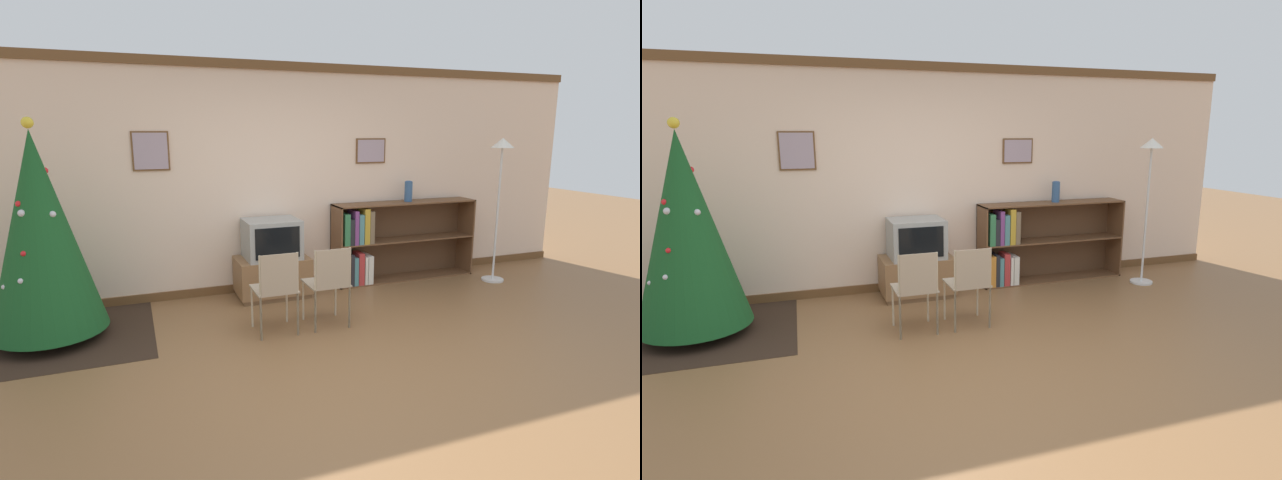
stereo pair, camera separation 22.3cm
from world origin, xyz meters
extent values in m
plane|color=brown|center=(0.00, 0.00, 0.00)|extent=(24.00, 24.00, 0.00)
cube|color=beige|center=(0.00, 2.42, 1.35)|extent=(8.69, 0.08, 2.70)
cube|color=brown|center=(0.00, 2.36, 2.65)|extent=(8.69, 0.03, 0.10)
cube|color=brown|center=(0.00, 2.36, 0.05)|extent=(8.69, 0.03, 0.10)
cube|color=brown|center=(-1.32, 2.37, 1.71)|extent=(0.39, 0.02, 0.42)
cube|color=#A893A3|center=(-1.32, 2.36, 1.71)|extent=(0.35, 0.01, 0.39)
cube|color=brown|center=(1.34, 2.37, 1.67)|extent=(0.41, 0.02, 0.31)
cube|color=#A893A3|center=(1.34, 2.36, 1.67)|extent=(0.37, 0.01, 0.28)
cube|color=#332319|center=(-2.33, 1.58, 0.00)|extent=(1.80, 1.53, 0.01)
cylinder|color=maroon|center=(-2.33, 1.58, 0.06)|extent=(0.36, 0.36, 0.10)
cone|color=#195123|center=(-2.33, 1.58, 1.02)|extent=(1.00, 1.00, 1.83)
sphere|color=yellow|center=(-2.33, 1.58, 1.99)|extent=(0.10, 0.10, 0.10)
sphere|color=red|center=(-2.25, 1.64, 1.57)|extent=(0.06, 0.06, 0.06)
sphere|color=silver|center=(-2.43, 1.42, 1.23)|extent=(0.06, 0.06, 0.06)
sphere|color=silver|center=(-2.48, 1.28, 0.68)|extent=(0.05, 0.05, 0.05)
sphere|color=red|center=(-2.33, 1.74, 1.35)|extent=(0.06, 0.06, 0.06)
sphere|color=silver|center=(-2.20, 1.44, 1.21)|extent=(0.06, 0.06, 0.06)
sphere|color=red|center=(-2.44, 1.33, 0.90)|extent=(0.05, 0.05, 0.05)
sphere|color=red|center=(-2.46, 1.47, 1.31)|extent=(0.05, 0.05, 0.05)
sphere|color=silver|center=(-2.53, 1.68, 1.12)|extent=(0.06, 0.06, 0.06)
sphere|color=silver|center=(-2.63, 1.38, 0.61)|extent=(0.04, 0.04, 0.04)
cube|color=brown|center=(-0.06, 2.08, 0.03)|extent=(0.81, 0.52, 0.05)
cube|color=olive|center=(-0.06, 2.08, 0.26)|extent=(0.84, 0.54, 0.42)
cube|color=#9E9E99|center=(-0.06, 2.08, 0.70)|extent=(0.63, 0.50, 0.45)
cube|color=black|center=(-0.06, 1.82, 0.70)|extent=(0.51, 0.01, 0.35)
cube|color=tan|center=(-0.33, 1.04, 0.43)|extent=(0.40, 0.40, 0.02)
cube|color=tan|center=(-0.33, 0.85, 0.63)|extent=(0.35, 0.01, 0.38)
cylinder|color=beige|center=(-0.51, 1.22, 0.21)|extent=(0.02, 0.02, 0.42)
cylinder|color=beige|center=(-0.15, 1.22, 0.21)|extent=(0.02, 0.02, 0.42)
cylinder|color=beige|center=(-0.51, 0.86, 0.21)|extent=(0.02, 0.02, 0.42)
cylinder|color=beige|center=(-0.15, 0.86, 0.21)|extent=(0.02, 0.02, 0.42)
cylinder|color=beige|center=(-0.51, 0.86, 0.41)|extent=(0.02, 0.02, 0.82)
cylinder|color=beige|center=(-0.15, 0.86, 0.41)|extent=(0.02, 0.02, 0.82)
cube|color=tan|center=(0.21, 1.04, 0.43)|extent=(0.40, 0.40, 0.02)
cube|color=tan|center=(0.21, 0.85, 0.63)|extent=(0.35, 0.01, 0.38)
cylinder|color=beige|center=(0.03, 1.22, 0.21)|extent=(0.02, 0.02, 0.42)
cylinder|color=beige|center=(0.39, 1.22, 0.21)|extent=(0.02, 0.02, 0.42)
cylinder|color=beige|center=(0.03, 0.86, 0.21)|extent=(0.02, 0.02, 0.42)
cylinder|color=beige|center=(0.39, 0.86, 0.21)|extent=(0.02, 0.02, 0.42)
cylinder|color=beige|center=(0.03, 0.86, 0.41)|extent=(0.02, 0.02, 0.82)
cylinder|color=beige|center=(0.39, 0.86, 0.41)|extent=(0.02, 0.02, 0.82)
cube|color=brown|center=(0.80, 2.18, 0.51)|extent=(0.02, 0.36, 1.02)
cube|color=brown|center=(2.72, 2.18, 0.51)|extent=(0.02, 0.36, 1.02)
cube|color=brown|center=(1.76, 2.18, 1.01)|extent=(1.95, 0.36, 0.02)
cube|color=brown|center=(1.76, 2.18, 0.01)|extent=(1.95, 0.36, 0.02)
cube|color=brown|center=(1.76, 2.18, 0.53)|extent=(1.91, 0.36, 0.02)
cube|color=brown|center=(1.76, 2.35, 0.51)|extent=(1.95, 0.01, 1.02)
cube|color=orange|center=(0.89, 2.15, 0.21)|extent=(0.07, 0.30, 0.39)
cube|color=#232328|center=(0.95, 2.14, 0.22)|extent=(0.05, 0.28, 0.40)
cube|color=teal|center=(1.00, 2.13, 0.20)|extent=(0.05, 0.26, 0.36)
cube|color=#B73333|center=(1.07, 2.11, 0.22)|extent=(0.07, 0.22, 0.41)
cube|color=silver|center=(1.14, 2.14, 0.20)|extent=(0.04, 0.27, 0.36)
cube|color=silver|center=(1.20, 2.15, 0.20)|extent=(0.07, 0.29, 0.36)
cube|color=#337547|center=(0.87, 2.14, 0.74)|extent=(0.07, 0.27, 0.39)
cube|color=#232328|center=(0.94, 2.14, 0.70)|extent=(0.06, 0.26, 0.33)
cube|color=#7A3D7F|center=(1.00, 2.13, 0.75)|extent=(0.05, 0.25, 0.42)
cube|color=teal|center=(1.06, 2.14, 0.73)|extent=(0.06, 0.28, 0.37)
cube|color=gold|center=(1.14, 2.12, 0.76)|extent=(0.07, 0.22, 0.44)
cube|color=#756047|center=(1.21, 2.11, 0.74)|extent=(0.06, 0.21, 0.41)
cylinder|color=#335684|center=(1.80, 2.19, 1.15)|extent=(0.10, 0.10, 0.26)
torus|color=#335684|center=(1.80, 2.19, 1.28)|extent=(0.09, 0.09, 0.02)
cylinder|color=silver|center=(2.80, 1.66, 0.01)|extent=(0.28, 0.28, 0.03)
cylinder|color=silver|center=(2.80, 1.66, 0.87)|extent=(0.03, 0.03, 1.69)
cone|color=white|center=(2.80, 1.66, 1.77)|extent=(0.28, 0.28, 0.12)
camera|label=1|loc=(-1.55, -3.40, 1.92)|focal=28.00mm
camera|label=2|loc=(-1.34, -3.48, 1.92)|focal=28.00mm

